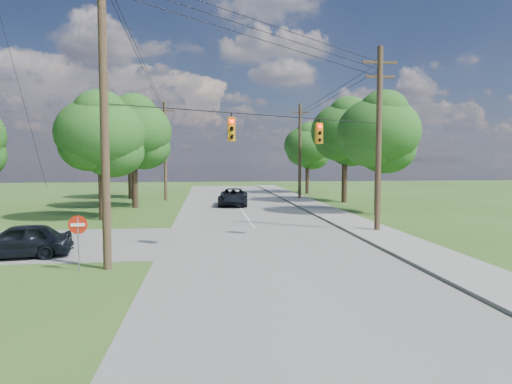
{
  "coord_description": "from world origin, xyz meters",
  "views": [
    {
      "loc": [
        -0.85,
        -17.12,
        4.12
      ],
      "look_at": [
        1.56,
        5.0,
        2.56
      ],
      "focal_mm": 32.0,
      "sensor_mm": 36.0,
      "label": 1
    }
  ],
  "objects": [
    {
      "name": "do_not_enter_sign",
      "position": [
        -5.58,
        0.14,
        1.54
      ],
      "size": [
        0.7,
        0.08,
        2.09
      ],
      "rotation": [
        0.0,
        0.0,
        0.01
      ],
      "color": "gray",
      "rests_on": "ground"
    },
    {
      "name": "pole_north_e",
      "position": [
        8.9,
        30.0,
        5.13
      ],
      "size": [
        2.0,
        0.32,
        10.0
      ],
      "color": "#4F3828",
      "rests_on": "ground"
    },
    {
      "name": "tree_w_near",
      "position": [
        -8.0,
        15.0,
        5.92
      ],
      "size": [
        6.0,
        6.0,
        8.4
      ],
      "color": "#3F2B1F",
      "rests_on": "ground"
    },
    {
      "name": "tree_w_mid",
      "position": [
        -7.0,
        23.0,
        6.58
      ],
      "size": [
        6.4,
        6.4,
        9.22
      ],
      "color": "#3F2B1F",
      "rests_on": "ground"
    },
    {
      "name": "pole_sw",
      "position": [
        -4.6,
        0.4,
        6.23
      ],
      "size": [
        2.0,
        0.32,
        12.0
      ],
      "color": "#4F3828",
      "rests_on": "ground"
    },
    {
      "name": "traffic_signals",
      "position": [
        2.55,
        4.43,
        5.5
      ],
      "size": [
        4.91,
        3.27,
        1.05
      ],
      "color": "orange",
      "rests_on": "ground"
    },
    {
      "name": "car_main_north",
      "position": [
        1.54,
        23.73,
        0.8
      ],
      "size": [
        3.02,
        5.73,
        1.53
      ],
      "primitive_type": "imported",
      "rotation": [
        0.0,
        0.0,
        -0.09
      ],
      "color": "black",
      "rests_on": "main_road"
    },
    {
      "name": "tree_e_near",
      "position": [
        12.0,
        16.0,
        6.25
      ],
      "size": [
        6.2,
        6.2,
        8.81
      ],
      "color": "#3F2B1F",
      "rests_on": "ground"
    },
    {
      "name": "ground",
      "position": [
        0.0,
        0.0,
        0.0
      ],
      "size": [
        140.0,
        140.0,
        0.0
      ],
      "primitive_type": "plane",
      "color": "#34591D",
      "rests_on": "ground"
    },
    {
      "name": "tree_w_far",
      "position": [
        -9.0,
        33.0,
        6.25
      ],
      "size": [
        6.0,
        6.0,
        8.73
      ],
      "color": "#3F2B1F",
      "rests_on": "ground"
    },
    {
      "name": "tree_e_mid",
      "position": [
        12.5,
        26.0,
        6.91
      ],
      "size": [
        6.6,
        6.6,
        9.64
      ],
      "color": "#3F2B1F",
      "rests_on": "ground"
    },
    {
      "name": "pole_north_w",
      "position": [
        -5.0,
        30.0,
        5.13
      ],
      "size": [
        2.0,
        0.32,
        10.0
      ],
      "color": "#4F3828",
      "rests_on": "ground"
    },
    {
      "name": "sidewalk_east",
      "position": [
        8.7,
        5.0,
        0.06
      ],
      "size": [
        2.6,
        100.0,
        0.12
      ],
      "primitive_type": "cube",
      "color": "gray",
      "rests_on": "ground"
    },
    {
      "name": "power_lines",
      "position": [
        1.5,
        11.54,
        9.15
      ],
      "size": [
        13.93,
        29.62,
        4.93
      ],
      "color": "black",
      "rests_on": "ground"
    },
    {
      "name": "pole_ne",
      "position": [
        8.9,
        8.0,
        5.47
      ],
      "size": [
        2.0,
        0.32,
        10.5
      ],
      "color": "#4F3828",
      "rests_on": "ground"
    },
    {
      "name": "main_road",
      "position": [
        2.0,
        5.0,
        0.01
      ],
      "size": [
        10.0,
        100.0,
        0.03
      ],
      "primitive_type": "cube",
      "color": "gray",
      "rests_on": "ground"
    },
    {
      "name": "tree_e_far",
      "position": [
        11.5,
        38.0,
        5.92
      ],
      "size": [
        5.8,
        5.8,
        8.32
      ],
      "color": "#3F2B1F",
      "rests_on": "ground"
    },
    {
      "name": "car_cross_dark",
      "position": [
        -8.69,
        2.7,
        0.75
      ],
      "size": [
        4.46,
        2.4,
        1.44
      ],
      "primitive_type": "imported",
      "rotation": [
        0.0,
        0.0,
        -1.4
      ],
      "color": "black",
      "rests_on": "cross_road"
    }
  ]
}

